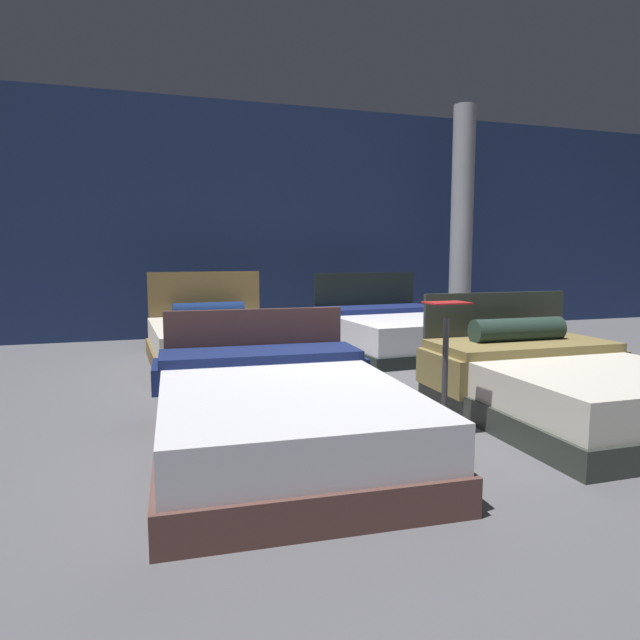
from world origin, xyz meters
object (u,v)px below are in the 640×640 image
Objects in this scene: bed_0 at (279,414)px; price_sign at (445,386)px; bed_3 at (396,332)px; bed_2 at (219,341)px; support_pillar at (462,221)px; bed_1 at (563,386)px.

price_sign reaches higher than bed_0.
bed_3 is 3.33m from price_sign.
support_pillar is (3.96, 1.26, 1.51)m from bed_2.
bed_3 is at bearing -2.95° from bed_2.
bed_3 is (2.28, 3.07, 0.01)m from bed_0.
bed_1 is 2.17× the size of price_sign.
bed_0 is 1.15m from price_sign.
bed_3 is (0.06, 3.02, -0.00)m from bed_1.
support_pillar is (1.76, 4.30, 1.50)m from bed_1.
bed_2 is 2.19× the size of price_sign.
price_sign is 0.26× the size of support_pillar.
bed_2 reaches higher than bed_3.
price_sign is (-1.08, -0.10, 0.10)m from bed_1.
bed_0 is 3.82m from bed_3.
bed_0 is 1.11× the size of bed_2.
bed_2 is 4.42m from support_pillar.
support_pillar is (3.99, 4.35, 1.51)m from bed_0.
bed_0 is 3.08m from bed_2.
bed_2 is at bearing 92.44° from bed_0.
support_pillar is at bearing 15.10° from bed_2.
bed_2 is 3.34m from price_sign.
support_pillar reaches higher than bed_2.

